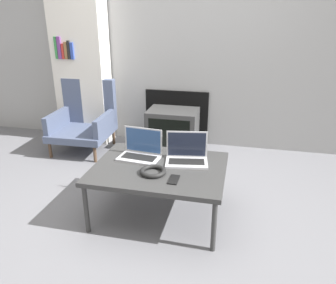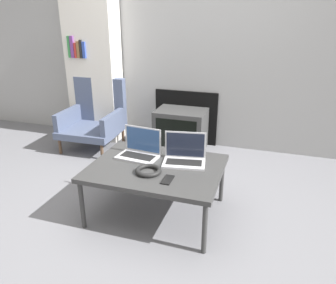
{
  "view_description": "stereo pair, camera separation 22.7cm",
  "coord_description": "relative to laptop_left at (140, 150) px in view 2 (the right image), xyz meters",
  "views": [
    {
      "loc": [
        0.58,
        -2.12,
        1.56
      ],
      "look_at": [
        0.0,
        0.41,
        0.52
      ],
      "focal_mm": 35.0,
      "sensor_mm": 36.0,
      "label": 1
    },
    {
      "loc": [
        0.8,
        -2.06,
        1.56
      ],
      "look_at": [
        0.0,
        0.41,
        0.52
      ],
      "focal_mm": 35.0,
      "sensor_mm": 36.0,
      "label": 2
    }
  ],
  "objects": [
    {
      "name": "ground_plane",
      "position": [
        0.19,
        -0.25,
        -0.49
      ],
      "size": [
        14.0,
        14.0,
        0.0
      ],
      "primitive_type": "plane",
      "color": "slate"
    },
    {
      "name": "wall_back",
      "position": [
        0.19,
        1.52,
        0.8
      ],
      "size": [
        7.0,
        0.08,
        2.6
      ],
      "color": "#999999",
      "rests_on": "ground_plane"
    },
    {
      "name": "table",
      "position": [
        0.19,
        -0.14,
        -0.09
      ],
      "size": [
        1.02,
        0.79,
        0.43
      ],
      "color": "#333333",
      "rests_on": "ground_plane"
    },
    {
      "name": "laptop_left",
      "position": [
        0.0,
        0.0,
        0.0
      ],
      "size": [
        0.35,
        0.24,
        0.24
      ],
      "rotation": [
        0.0,
        0.0,
        -0.11
      ],
      "color": "#B2B2B7",
      "rests_on": "table"
    },
    {
      "name": "laptop_right",
      "position": [
        0.39,
        -0.0,
        0.0
      ],
      "size": [
        0.36,
        0.26,
        0.24
      ],
      "rotation": [
        0.0,
        0.0,
        0.17
      ],
      "color": "#B2B2B7",
      "rests_on": "table"
    },
    {
      "name": "headphones",
      "position": [
        0.18,
        -0.26,
        -0.04
      ],
      "size": [
        0.2,
        0.2,
        0.03
      ],
      "color": "black",
      "rests_on": "table"
    },
    {
      "name": "phone",
      "position": [
        0.35,
        -0.33,
        -0.05
      ],
      "size": [
        0.07,
        0.14,
        0.01
      ],
      "color": "black",
      "rests_on": "table"
    },
    {
      "name": "tv",
      "position": [
        0.0,
        1.26,
        -0.25
      ],
      "size": [
        0.59,
        0.43,
        0.48
      ],
      "color": "#383838",
      "rests_on": "ground_plane"
    },
    {
      "name": "armchair",
      "position": [
        -1.03,
        1.06,
        -0.11
      ],
      "size": [
        0.67,
        0.67,
        0.81
      ],
      "rotation": [
        0.0,
        0.0,
        0.03
      ],
      "color": "#47516B",
      "rests_on": "ground_plane"
    },
    {
      "name": "bookshelf",
      "position": [
        -1.15,
        1.32,
        0.46
      ],
      "size": [
        0.63,
        0.32,
        1.9
      ],
      "color": "silver",
      "rests_on": "ground_plane"
    }
  ]
}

